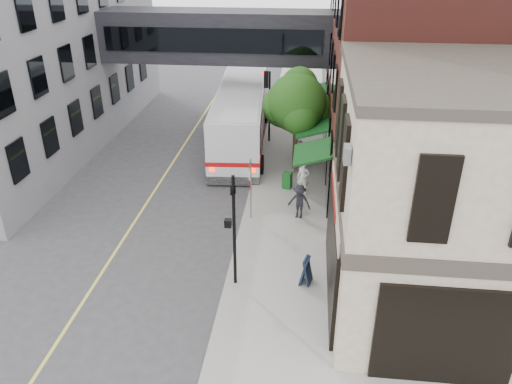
% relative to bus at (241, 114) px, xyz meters
% --- Properties ---
extents(ground, '(120.00, 120.00, 0.00)m').
position_rel_bus_xyz_m(ground, '(1.39, -16.83, -1.97)').
color(ground, '#38383A').
rests_on(ground, ground).
extents(sidewalk_main, '(4.00, 60.00, 0.15)m').
position_rel_bus_xyz_m(sidewalk_main, '(3.39, -2.83, -1.89)').
color(sidewalk_main, gray).
rests_on(sidewalk_main, ground).
extents(corner_building, '(10.19, 8.12, 8.45)m').
position_rel_bus_xyz_m(corner_building, '(10.36, -14.83, 2.25)').
color(corner_building, tan).
rests_on(corner_building, ground).
extents(brick_building, '(13.76, 18.00, 14.00)m').
position_rel_bus_xyz_m(brick_building, '(11.37, -1.83, 5.02)').
color(brick_building, '#55211A').
rests_on(brick_building, ground).
extents(skyway_bridge, '(14.00, 3.18, 3.00)m').
position_rel_bus_xyz_m(skyway_bridge, '(-1.61, 1.17, 4.53)').
color(skyway_bridge, black).
rests_on(skyway_bridge, ground).
extents(traffic_signal_near, '(0.44, 0.22, 4.60)m').
position_rel_bus_xyz_m(traffic_signal_near, '(1.76, -14.83, 1.02)').
color(traffic_signal_near, black).
rests_on(traffic_signal_near, sidewalk_main).
extents(traffic_signal_far, '(0.53, 0.28, 4.50)m').
position_rel_bus_xyz_m(traffic_signal_far, '(1.65, 0.17, 1.37)').
color(traffic_signal_far, black).
rests_on(traffic_signal_far, sidewalk_main).
extents(street_sign_pole, '(0.08, 0.75, 3.00)m').
position_rel_bus_xyz_m(street_sign_pole, '(1.78, -9.83, -0.03)').
color(street_sign_pole, gray).
rests_on(street_sign_pole, sidewalk_main).
extents(street_tree, '(3.80, 3.20, 5.60)m').
position_rel_bus_xyz_m(street_tree, '(3.59, -3.61, 1.94)').
color(street_tree, '#382619').
rests_on(street_tree, sidewalk_main).
extents(lane_marking, '(0.12, 40.00, 0.01)m').
position_rel_bus_xyz_m(lane_marking, '(-3.61, -6.83, -1.96)').
color(lane_marking, '#D8CC4C').
rests_on(lane_marking, ground).
extents(bus, '(3.84, 13.21, 3.51)m').
position_rel_bus_xyz_m(bus, '(0.00, 0.00, 0.00)').
color(bus, silver).
rests_on(bus, ground).
extents(pedestrian_a, '(0.71, 0.55, 1.75)m').
position_rel_bus_xyz_m(pedestrian_a, '(4.14, -7.05, -0.94)').
color(pedestrian_a, white).
rests_on(pedestrian_a, sidewalk_main).
extents(pedestrian_b, '(1.11, 1.02, 1.84)m').
position_rel_bus_xyz_m(pedestrian_b, '(3.91, -4.45, -0.90)').
color(pedestrian_b, pink).
rests_on(pedestrian_b, sidewalk_main).
extents(pedestrian_c, '(1.19, 0.86, 1.66)m').
position_rel_bus_xyz_m(pedestrian_c, '(4.03, -9.56, -0.99)').
color(pedestrian_c, black).
rests_on(pedestrian_c, sidewalk_main).
extents(newspaper_box, '(0.54, 0.50, 0.88)m').
position_rel_bus_xyz_m(newspaper_box, '(3.32, -6.52, -1.38)').
color(newspaper_box, '#13551C').
rests_on(newspaper_box, sidewalk_main).
extents(sandwich_board, '(0.53, 0.68, 1.08)m').
position_rel_bus_xyz_m(sandwich_board, '(4.45, -14.54, -1.28)').
color(sandwich_board, '#101B31').
rests_on(sandwich_board, sidewalk_main).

